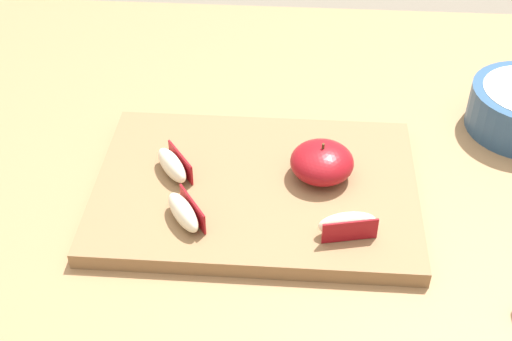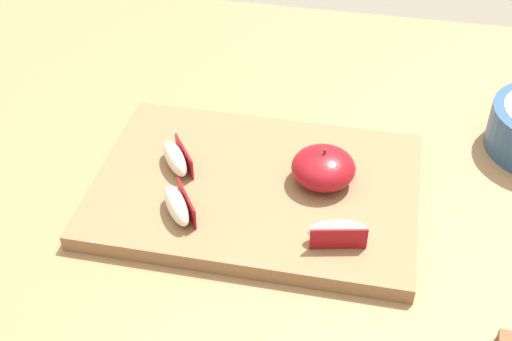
{
  "view_description": "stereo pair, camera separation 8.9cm",
  "coord_description": "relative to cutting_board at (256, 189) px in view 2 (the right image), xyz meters",
  "views": [
    {
      "loc": [
        0.01,
        -0.76,
        1.36
      ],
      "look_at": [
        -0.03,
        -0.07,
        0.79
      ],
      "focal_mm": 48.75,
      "sensor_mm": 36.0,
      "label": 1
    },
    {
      "loc": [
        0.1,
        -0.74,
        1.36
      ],
      "look_at": [
        -0.03,
        -0.07,
        0.79
      ],
      "focal_mm": 48.75,
      "sensor_mm": 36.0,
      "label": 2
    }
  ],
  "objects": [
    {
      "name": "dining_table",
      "position": [
        0.03,
        0.07,
        -0.1
      ],
      "size": [
        1.45,
        0.95,
        0.75
      ],
      "color": "#9E754C",
      "rests_on": "ground_plane"
    },
    {
      "name": "cutting_board",
      "position": [
        0.0,
        0.0,
        0.0
      ],
      "size": [
        0.42,
        0.29,
        0.02
      ],
      "color": "olive",
      "rests_on": "dining_table"
    },
    {
      "name": "apple_half_skin_up",
      "position": [
        0.08,
        0.02,
        0.03
      ],
      "size": [
        0.08,
        0.08,
        0.05
      ],
      "color": "maroon",
      "rests_on": "cutting_board"
    },
    {
      "name": "apple_wedge_right",
      "position": [
        0.11,
        -0.09,
        0.03
      ],
      "size": [
        0.07,
        0.04,
        0.03
      ],
      "color": "#F4EACC",
      "rests_on": "cutting_board"
    },
    {
      "name": "apple_wedge_near_knife",
      "position": [
        -0.08,
        -0.08,
        0.03
      ],
      "size": [
        0.06,
        0.07,
        0.03
      ],
      "color": "#F4EACC",
      "rests_on": "cutting_board"
    },
    {
      "name": "apple_wedge_back",
      "position": [
        -0.11,
        0.01,
        0.03
      ],
      "size": [
        0.06,
        0.07,
        0.03
      ],
      "color": "#F4EACC",
      "rests_on": "cutting_board"
    }
  ]
}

